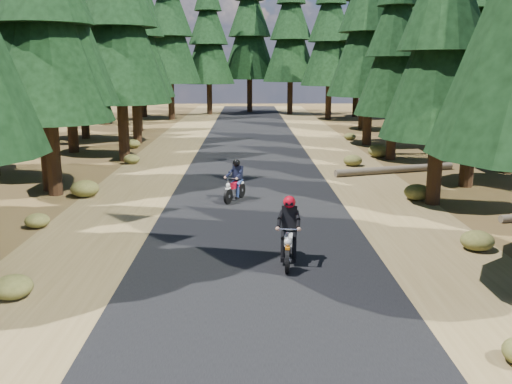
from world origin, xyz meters
The scene contains 9 objects.
ground centered at (0.00, 0.00, 0.00)m, with size 120.00×120.00×0.00m, color #4C381B.
road centered at (0.00, 5.00, 0.01)m, with size 6.00×100.00×0.01m, color black.
shoulder_l centered at (-4.60, 5.00, 0.00)m, with size 3.20×100.00×0.01m, color brown.
shoulder_r centered at (4.60, 5.00, 0.00)m, with size 3.20×100.00×0.01m, color brown.
pine_forest centered at (-0.02, 21.05, 7.89)m, with size 34.59×55.08×16.32m.
log_near centered at (6.28, 10.36, 0.16)m, with size 0.32×0.32×5.88m, color #4C4233.
understory_shrubs centered at (1.28, 7.52, 0.27)m, with size 14.42×32.16×0.67m.
rider_lead centered at (0.72, -1.50, 0.54)m, with size 0.74×1.86×1.62m.
rider_follow centered at (-0.68, 5.06, 0.49)m, with size 1.11×1.68×1.45m.
Camera 1 is at (-0.24, -14.28, 4.55)m, focal length 40.00 mm.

